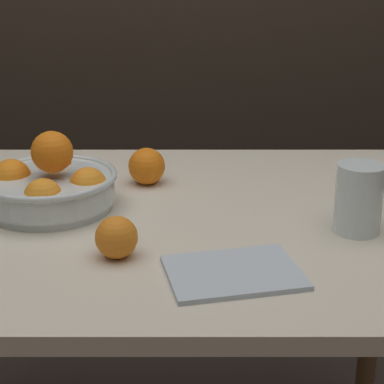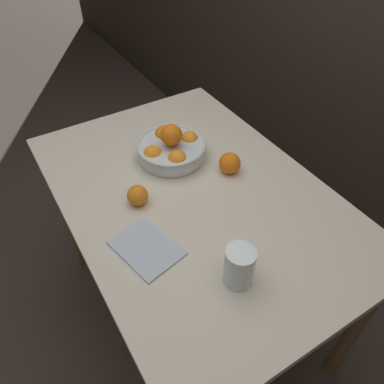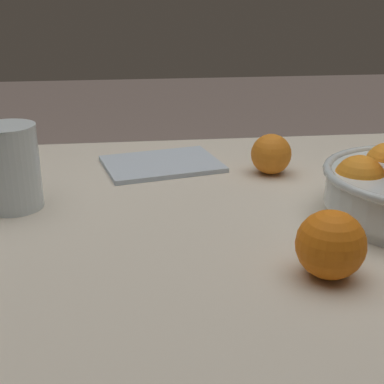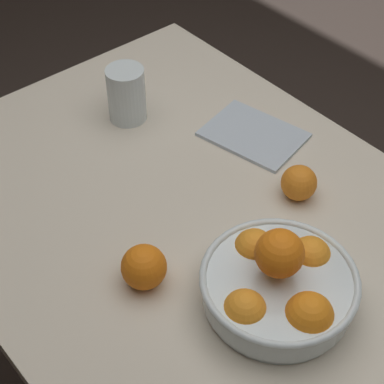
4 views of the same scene
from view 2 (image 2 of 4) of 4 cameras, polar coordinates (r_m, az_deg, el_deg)
ground_plane at (r=1.89m, az=0.17°, el=-17.37°), size 12.00×12.00×0.00m
dining_table at (r=1.33m, az=0.24°, el=-2.89°), size 1.20×0.82×0.78m
fruit_bowl at (r=1.38m, az=-3.17°, el=6.67°), size 0.25×0.25×0.15m
juice_glass at (r=1.00m, az=7.18°, el=-11.44°), size 0.08×0.08×0.12m
orange_loose_near_bowl at (r=1.33m, az=5.76°, el=4.40°), size 0.08×0.08×0.08m
orange_loose_front at (r=1.21m, az=-8.31°, el=-0.52°), size 0.07×0.07×0.07m
napkin at (r=1.11m, az=-6.97°, el=-8.42°), size 0.23×0.19×0.01m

